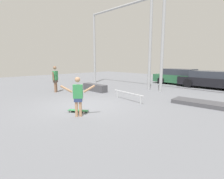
{
  "coord_description": "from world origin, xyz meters",
  "views": [
    {
      "loc": [
        6.42,
        -4.48,
        2.04
      ],
      "look_at": [
        0.44,
        1.26,
        0.66
      ],
      "focal_mm": 28.0,
      "sensor_mm": 36.0,
      "label": 1
    }
  ],
  "objects": [
    {
      "name": "manual_pad",
      "position": [
        3.53,
        3.9,
        0.09
      ],
      "size": [
        2.35,
        1.18,
        0.18
      ],
      "primitive_type": "cube",
      "rotation": [
        0.0,
        0.0,
        0.1
      ],
      "color": "#47474C",
      "rests_on": "ground_plane"
    },
    {
      "name": "parked_car_green",
      "position": [
        -0.25,
        10.04,
        0.64
      ],
      "size": [
        4.57,
        2.0,
        1.33
      ],
      "rotation": [
        0.0,
        0.0,
        -0.04
      ],
      "color": "#28603D",
      "rests_on": "ground_plane"
    },
    {
      "name": "parked_car_black",
      "position": [
        2.26,
        9.77,
        0.63
      ],
      "size": [
        4.58,
        2.04,
        1.27
      ],
      "rotation": [
        0.0,
        0.0,
        0.01
      ],
      "color": "black",
      "rests_on": "ground_plane"
    },
    {
      "name": "ground_plane",
      "position": [
        0.0,
        0.0,
        0.0
      ],
      "size": [
        36.0,
        36.0,
        0.0
      ],
      "primitive_type": "plane",
      "color": "slate"
    },
    {
      "name": "bystander",
      "position": [
        -4.22,
        0.66,
        0.92
      ],
      "size": [
        0.56,
        0.63,
        1.69
      ],
      "rotation": [
        0.0,
        0.0,
        2.28
      ],
      "color": "#8C664C",
      "rests_on": "ground_plane"
    },
    {
      "name": "grind_rail",
      "position": [
        0.67,
        2.18,
        0.34
      ],
      "size": [
        2.17,
        0.37,
        0.43
      ],
      "rotation": [
        0.0,
        0.0,
        -0.14
      ],
      "color": "#B7BABF",
      "rests_on": "ground_plane"
    },
    {
      "name": "skateboard",
      "position": [
        0.62,
        -0.79,
        0.06
      ],
      "size": [
        0.79,
        0.65,
        0.08
      ],
      "rotation": [
        0.0,
        0.0,
        0.62
      ],
      "color": "#338C4C",
      "rests_on": "ground_plane"
    },
    {
      "name": "skateboarder",
      "position": [
        1.11,
        -1.08,
        0.81
      ],
      "size": [
        0.87,
        1.0,
        1.46
      ],
      "rotation": [
        0.0,
        0.0,
        0.87
      ],
      "color": "tan",
      "rests_on": "ground_plane"
    },
    {
      "name": "grind_box",
      "position": [
        -2.76,
        2.73,
        0.23
      ],
      "size": [
        2.02,
        0.5,
        0.47
      ],
      "primitive_type": "cube",
      "rotation": [
        0.0,
        0.0,
        0.01
      ],
      "color": "#47474C",
      "rests_on": "ground_plane"
    },
    {
      "name": "canopy_support_left",
      "position": [
        -3.46,
        5.67,
        3.77
      ],
      "size": [
        6.21,
        0.2,
        6.11
      ],
      "color": "#A5A8AD",
      "rests_on": "ground_plane"
    },
    {
      "name": "canopy_support_right",
      "position": [
        3.46,
        5.67,
        3.77
      ],
      "size": [
        6.21,
        0.2,
        6.11
      ],
      "color": "#A5A8AD",
      "rests_on": "ground_plane"
    }
  ]
}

